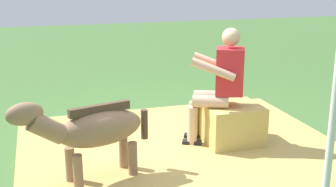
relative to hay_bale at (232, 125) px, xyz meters
name	(u,v)px	position (x,y,z in m)	size (l,w,h in m)	color
ground_plane	(159,148)	(0.83, -0.11, -0.23)	(24.00, 24.00, 0.00)	#426B33
hay_patch	(179,146)	(0.61, -0.08, -0.22)	(3.56, 2.88, 0.02)	tan
hay_bale	(232,125)	(0.00, 0.00, 0.00)	(0.63, 0.56, 0.47)	tan
person_seated	(219,82)	(0.15, -0.05, 0.51)	(0.72, 0.58, 1.35)	#D8AD8C
pony_standing	(92,130)	(1.66, 0.51, 0.29)	(1.32, 0.57, 0.88)	#8C6B4C
soda_bottle	(251,120)	(-0.42, -0.34, -0.09)	(0.07, 0.07, 0.29)	brown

